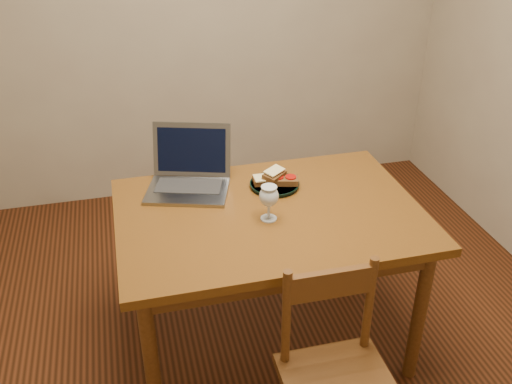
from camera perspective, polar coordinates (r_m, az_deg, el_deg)
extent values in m
cube|color=black|center=(2.92, 1.14, -14.37)|extent=(3.20, 3.20, 0.02)
cube|color=gray|center=(3.74, -5.48, 18.54)|extent=(3.20, 0.02, 2.60)
cube|color=#4D2A0C|center=(2.45, 1.35, -2.31)|extent=(1.30, 0.90, 0.04)
cylinder|color=#42260D|center=(2.34, -10.40, -16.60)|extent=(0.06, 0.06, 0.70)
cylinder|color=#42260D|center=(2.60, 16.00, -11.74)|extent=(0.06, 0.06, 0.70)
cylinder|color=#42260D|center=(2.90, -11.71, -6.14)|extent=(0.06, 0.06, 0.70)
cylinder|color=#42260D|center=(3.12, 9.62, -3.16)|extent=(0.06, 0.06, 0.70)
cube|color=#42260D|center=(2.05, 7.47, -9.10)|extent=(0.32, 0.03, 0.11)
cylinder|color=black|center=(2.62, 1.86, 0.73)|extent=(0.23, 0.23, 0.02)
cube|color=slate|center=(2.59, -6.86, 0.09)|extent=(0.42, 0.35, 0.02)
cube|color=slate|center=(2.68, -6.44, 4.26)|extent=(0.37, 0.18, 0.25)
cube|color=black|center=(2.68, -6.44, 4.26)|extent=(0.32, 0.15, 0.20)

